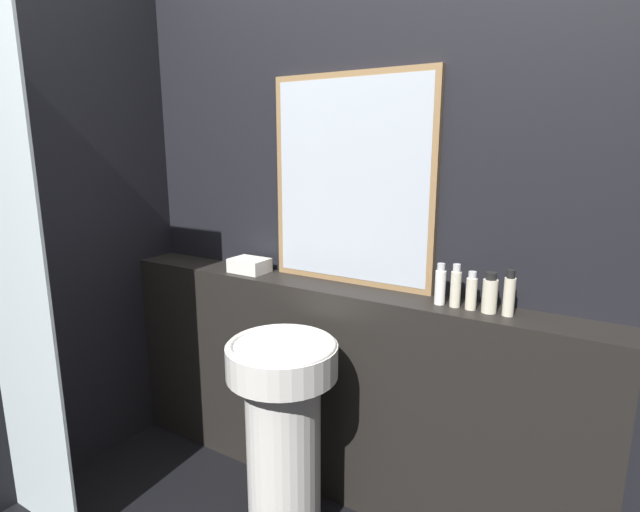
# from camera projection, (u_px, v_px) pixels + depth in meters

# --- Properties ---
(wall_back) EXTENTS (8.00, 0.06, 2.50)m
(wall_back) POSITION_uv_depth(u_px,v_px,m) (351.00, 215.00, 2.19)
(wall_back) COLOR black
(wall_back) RESTS_ON ground_plane
(vanity_counter) EXTENTS (2.24, 0.22, 0.96)m
(vanity_counter) POSITION_uv_depth(u_px,v_px,m) (334.00, 389.00, 2.24)
(vanity_counter) COLOR black
(vanity_counter) RESTS_ON ground_plane
(pedestal_sink) EXTENTS (0.42, 0.42, 0.83)m
(pedestal_sink) POSITION_uv_depth(u_px,v_px,m) (283.00, 428.00, 1.93)
(pedestal_sink) COLOR silver
(pedestal_sink) RESTS_ON ground_plane
(mirror) EXTENTS (0.75, 0.03, 0.88)m
(mirror) POSITION_uv_depth(u_px,v_px,m) (351.00, 181.00, 2.10)
(mirror) COLOR #937047
(mirror) RESTS_ON vanity_counter
(towel_stack) EXTENTS (0.18, 0.13, 0.07)m
(towel_stack) POSITION_uv_depth(u_px,v_px,m) (250.00, 265.00, 2.37)
(towel_stack) COLOR silver
(towel_stack) RESTS_ON vanity_counter
(shampoo_bottle) EXTENTS (0.04, 0.04, 0.16)m
(shampoo_bottle) POSITION_uv_depth(u_px,v_px,m) (440.00, 285.00, 1.88)
(shampoo_bottle) COLOR white
(shampoo_bottle) RESTS_ON vanity_counter
(conditioner_bottle) EXTENTS (0.04, 0.04, 0.16)m
(conditioner_bottle) POSITION_uv_depth(u_px,v_px,m) (456.00, 287.00, 1.85)
(conditioner_bottle) COLOR beige
(conditioner_bottle) RESTS_ON vanity_counter
(lotion_bottle) EXTENTS (0.04, 0.04, 0.14)m
(lotion_bottle) POSITION_uv_depth(u_px,v_px,m) (471.00, 292.00, 1.82)
(lotion_bottle) COLOR beige
(lotion_bottle) RESTS_ON vanity_counter
(body_wash_bottle) EXTENTS (0.05, 0.05, 0.15)m
(body_wash_bottle) POSITION_uv_depth(u_px,v_px,m) (490.00, 294.00, 1.79)
(body_wash_bottle) COLOR beige
(body_wash_bottle) RESTS_ON vanity_counter
(hand_soap_bottle) EXTENTS (0.04, 0.04, 0.17)m
(hand_soap_bottle) POSITION_uv_depth(u_px,v_px,m) (509.00, 295.00, 1.75)
(hand_soap_bottle) COLOR beige
(hand_soap_bottle) RESTS_ON vanity_counter
(shower_panel) EXTENTS (0.45, 0.02, 2.07)m
(shower_panel) POSITION_uv_depth(u_px,v_px,m) (15.00, 283.00, 1.87)
(shower_panel) COLOR silver
(shower_panel) RESTS_ON ground_plane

